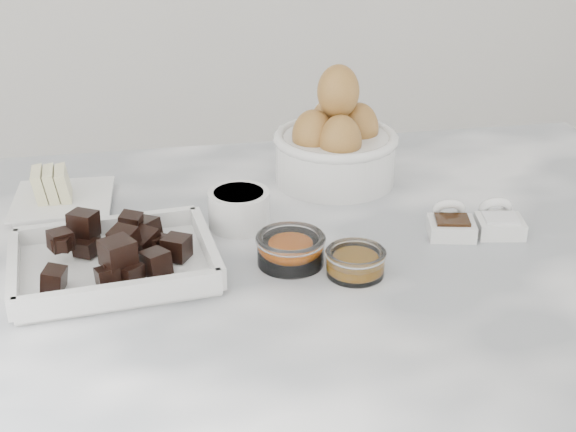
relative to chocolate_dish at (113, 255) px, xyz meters
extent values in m
cube|color=white|center=(0.20, 0.01, -0.05)|extent=(1.20, 0.80, 0.04)
cube|color=white|center=(0.00, 0.00, -0.02)|extent=(0.24, 0.19, 0.01)
cube|color=white|center=(-0.07, 0.20, -0.02)|extent=(0.13, 0.13, 0.01)
cube|color=white|center=(-0.07, 0.20, -0.01)|extent=(0.14, 0.14, 0.00)
cylinder|color=white|center=(0.16, 0.10, 0.00)|extent=(0.08, 0.08, 0.05)
cylinder|color=white|center=(0.16, 0.10, 0.02)|extent=(0.07, 0.07, 0.01)
cylinder|color=white|center=(0.33, 0.23, 0.01)|extent=(0.18, 0.18, 0.07)
torus|color=white|center=(0.33, 0.23, 0.04)|extent=(0.19, 0.19, 0.02)
ellipsoid|color=#A77336|center=(0.36, 0.23, 0.05)|extent=(0.06, 0.06, 0.08)
ellipsoid|color=#A77336|center=(0.29, 0.22, 0.05)|extent=(0.06, 0.06, 0.08)
ellipsoid|color=#A77336|center=(0.33, 0.26, 0.05)|extent=(0.06, 0.06, 0.08)
ellipsoid|color=#A77336|center=(0.32, 0.19, 0.05)|extent=(0.06, 0.06, 0.08)
ellipsoid|color=#A77336|center=(0.33, 0.23, 0.11)|extent=(0.06, 0.06, 0.08)
cylinder|color=white|center=(0.29, -0.05, -0.01)|extent=(0.07, 0.07, 0.03)
torus|color=white|center=(0.29, -0.05, 0.00)|extent=(0.07, 0.07, 0.01)
cylinder|color=orange|center=(0.29, -0.05, -0.02)|extent=(0.05, 0.05, 0.01)
cylinder|color=white|center=(0.21, -0.01, -0.01)|extent=(0.08, 0.08, 0.03)
torus|color=white|center=(0.21, -0.01, 0.01)|extent=(0.09, 0.09, 0.01)
ellipsoid|color=orange|center=(0.21, -0.01, -0.01)|extent=(0.06, 0.06, 0.02)
cube|color=white|center=(0.43, 0.02, -0.01)|extent=(0.07, 0.06, 0.02)
cube|color=black|center=(0.43, 0.02, 0.00)|extent=(0.05, 0.04, 0.00)
torus|color=white|center=(0.44, 0.05, 0.00)|extent=(0.05, 0.04, 0.04)
cube|color=white|center=(0.50, 0.02, -0.01)|extent=(0.07, 0.06, 0.02)
cube|color=white|center=(0.50, 0.02, 0.00)|extent=(0.05, 0.04, 0.00)
torus|color=white|center=(0.50, 0.05, 0.00)|extent=(0.05, 0.04, 0.04)
camera|label=1|loc=(0.06, -0.86, 0.46)|focal=50.00mm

